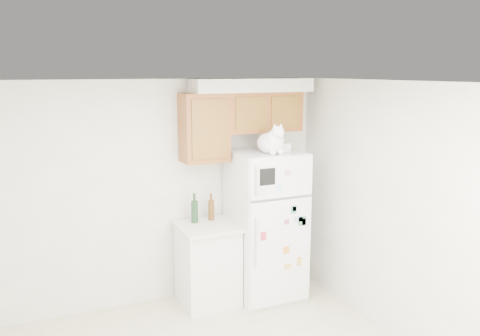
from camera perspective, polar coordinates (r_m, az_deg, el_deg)
room_shell at (r=4.03m, az=-1.30°, el=-2.26°), size 3.84×4.04×2.52m
refrigerator at (r=5.86m, az=2.92°, el=-6.36°), size 0.76×0.78×1.70m
base_counter at (r=5.79m, az=-3.66°, el=-10.66°), size 0.64×0.64×0.92m
cat at (r=5.51m, az=3.65°, el=2.96°), size 0.34×0.49×0.35m
storage_box_back at (r=5.84m, az=3.84°, el=2.61°), size 0.20×0.16×0.10m
storage_box_front at (r=5.71m, az=4.82°, el=2.36°), size 0.17×0.13×0.09m
bottle_green at (r=5.68m, az=-5.13°, el=-4.48°), size 0.08×0.08×0.34m
bottle_amber at (r=5.76m, az=-3.26°, el=-4.37°), size 0.07×0.07×0.31m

